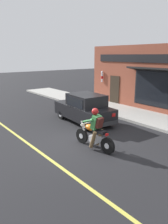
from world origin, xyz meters
The scene contains 6 objects.
ground_plane centered at (0.00, 0.00, 0.00)m, with size 80.00×80.00×0.00m, color black.
sidewalk_curb centered at (5.11, 3.00, 0.07)m, with size 2.60×22.00×0.14m, color #ADAAA3.
lane_stripe centered at (-1.80, 3.00, 0.00)m, with size 0.12×19.80×0.01m, color #D1C64C.
storefront_building centered at (6.64, 1.37, 2.11)m, with size 1.25×10.27×4.20m.
motorcycle_with_rider centered at (0.07, -0.82, 0.68)m, with size 0.60×2.02×1.62m.
car_hatchback centered at (1.88, 2.11, 0.77)m, with size 1.91×3.89×1.57m.
Camera 1 is at (-5.18, -6.83, 3.54)m, focal length 35.00 mm.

